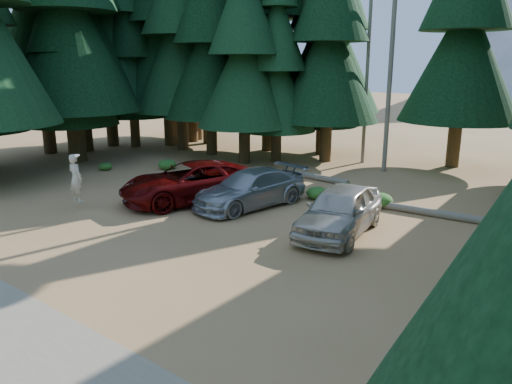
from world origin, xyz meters
TOP-DOWN VIEW (x-y plane):
  - ground at (0.00, 0.00)m, footprint 160.00×160.00m
  - forest_belt_north at (0.00, 15.00)m, footprint 36.00×7.00m
  - forest_belt_west at (-15.50, 4.00)m, footprint 6.00×22.00m
  - snag_front at (0.80, 14.50)m, footprint 0.24×0.24m
  - snag_back at (-1.20, 16.00)m, footprint 0.20×0.20m
  - red_pickup at (-3.06, 3.97)m, footprint 4.79×6.50m
  - silver_minivan_center at (-0.66, 4.90)m, footprint 2.93×5.34m
  - silver_minivan_right at (3.79, 4.19)m, footprint 2.72×5.07m
  - frisbee_player at (-5.84, 0.40)m, footprint 0.71×0.47m
  - log_left at (-3.31, 9.23)m, footprint 4.06×0.73m
  - log_mid at (-0.86, 10.50)m, footprint 3.51×0.65m
  - log_right at (5.73, 8.07)m, footprint 4.56×0.63m
  - shrub_far_left at (-8.70, 7.70)m, footprint 0.98×0.98m
  - shrub_left at (-5.39, 8.83)m, footprint 0.90×0.90m
  - shrub_center_left at (-0.58, 7.31)m, footprint 1.07×1.07m
  - shrub_center_right at (1.75, 8.41)m, footprint 1.14×1.14m
  - shrub_right at (0.89, 7.54)m, footprint 0.93×0.93m
  - shrub_far_right at (3.50, 8.05)m, footprint 1.03×1.03m
  - shrub_edge_west at (-11.17, 5.50)m, footprint 0.72×0.72m

SIDE VIEW (x-z plane):
  - ground at x=0.00m, z-range 0.00..0.00m
  - forest_belt_north at x=0.00m, z-range -11.00..11.00m
  - forest_belt_west at x=-15.50m, z-range -11.00..11.00m
  - log_mid at x=-0.86m, z-range 0.00..0.29m
  - log_left at x=-3.31m, z-range 0.00..0.29m
  - log_right at x=5.73m, z-range 0.00..0.29m
  - shrub_edge_west at x=-11.17m, z-range 0.00..0.40m
  - shrub_left at x=-5.39m, z-range 0.00..0.50m
  - shrub_right at x=0.89m, z-range 0.00..0.51m
  - shrub_far_left at x=-8.70m, z-range 0.00..0.54m
  - shrub_far_right at x=3.50m, z-range 0.00..0.57m
  - shrub_center_left at x=-0.58m, z-range 0.00..0.59m
  - shrub_center_right at x=1.75m, z-range 0.00..0.62m
  - silver_minivan_center at x=-0.66m, z-range 0.00..1.47m
  - silver_minivan_right at x=3.79m, z-range 0.00..1.64m
  - red_pickup at x=-3.06m, z-range 0.00..1.64m
  - frisbee_player at x=-5.84m, z-range 0.29..2.21m
  - snag_back at x=-1.20m, z-range 0.00..10.00m
  - snag_front at x=0.80m, z-range 0.00..12.00m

